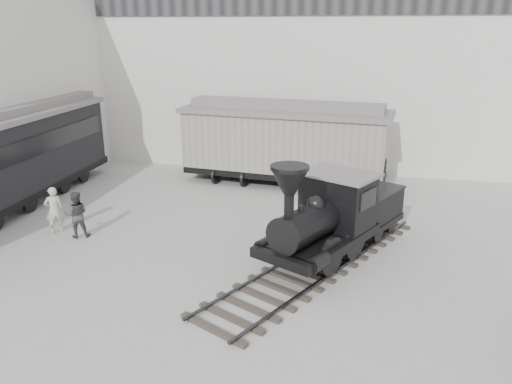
% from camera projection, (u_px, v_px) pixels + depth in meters
% --- Properties ---
extents(ground, '(90.00, 90.00, 0.00)m').
position_uv_depth(ground, '(238.00, 300.00, 14.30)').
color(ground, '#9E9E9B').
extents(north_wall, '(34.00, 2.51, 11.00)m').
position_uv_depth(north_wall, '(303.00, 65.00, 26.50)').
color(north_wall, silver).
rests_on(north_wall, ground).
extents(west_pavilion, '(7.00, 12.11, 9.00)m').
position_uv_depth(west_pavilion, '(2.00, 89.00, 24.92)').
color(west_pavilion, silver).
rests_on(west_pavilion, ground).
extents(locomotive, '(6.79, 10.14, 3.63)m').
position_uv_depth(locomotive, '(331.00, 220.00, 16.55)').
color(locomotive, '#39302B').
rests_on(locomotive, ground).
extents(boxcar, '(10.38, 4.34, 4.13)m').
position_uv_depth(boxcar, '(285.00, 141.00, 24.30)').
color(boxcar, black).
rests_on(boxcar, ground).
extents(visitor_a, '(0.78, 0.75, 1.81)m').
position_uv_depth(visitor_a, '(54.00, 210.00, 18.74)').
color(visitor_a, beige).
rests_on(visitor_a, ground).
extents(visitor_b, '(1.06, 0.98, 1.76)m').
position_uv_depth(visitor_b, '(76.00, 215.00, 18.35)').
color(visitor_b, '#404042').
rests_on(visitor_b, ground).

